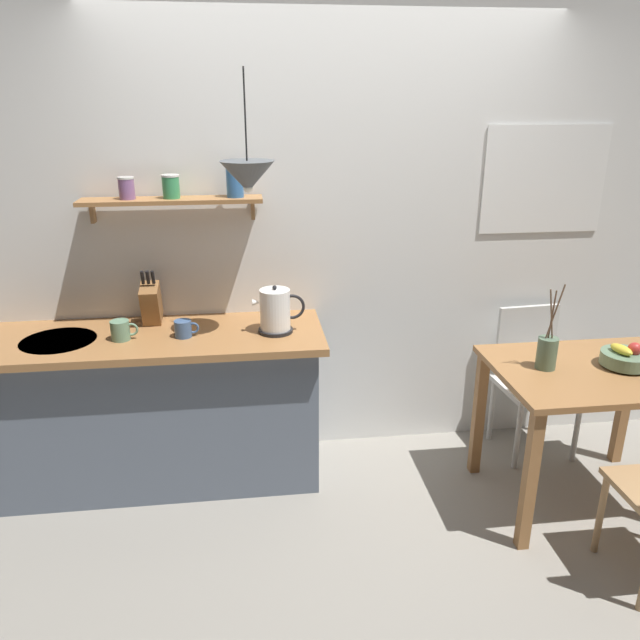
{
  "coord_description": "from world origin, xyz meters",
  "views": [
    {
      "loc": [
        -0.49,
        -2.79,
        2.07
      ],
      "look_at": [
        -0.1,
        0.25,
        0.95
      ],
      "focal_mm": 34.53,
      "sensor_mm": 36.0,
      "label": 1
    }
  ],
  "objects_px": {
    "coffee_mug_by_sink": "(121,330)",
    "pendant_lamp": "(248,177)",
    "coffee_mug_spare": "(184,329)",
    "fruit_bowl": "(626,358)",
    "knife_block": "(151,303)",
    "dining_chair_far": "(532,372)",
    "electric_kettle": "(276,311)",
    "twig_vase": "(547,352)",
    "dining_table": "(590,391)"
  },
  "relations": [
    {
      "from": "coffee_mug_spare",
      "to": "pendant_lamp",
      "type": "height_order",
      "value": "pendant_lamp"
    },
    {
      "from": "knife_block",
      "to": "pendant_lamp",
      "type": "xyz_separation_m",
      "value": [
        0.54,
        -0.3,
        0.7
      ]
    },
    {
      "from": "knife_block",
      "to": "dining_table",
      "type": "bearing_deg",
      "value": -15.64
    },
    {
      "from": "dining_chair_far",
      "to": "coffee_mug_spare",
      "type": "bearing_deg",
      "value": -175.32
    },
    {
      "from": "dining_chair_far",
      "to": "coffee_mug_by_sink",
      "type": "height_order",
      "value": "coffee_mug_by_sink"
    },
    {
      "from": "dining_table",
      "to": "electric_kettle",
      "type": "height_order",
      "value": "electric_kettle"
    },
    {
      "from": "twig_vase",
      "to": "electric_kettle",
      "type": "distance_m",
      "value": 1.39
    },
    {
      "from": "coffee_mug_by_sink",
      "to": "pendant_lamp",
      "type": "xyz_separation_m",
      "value": [
        0.67,
        -0.08,
        0.77
      ]
    },
    {
      "from": "dining_chair_far",
      "to": "fruit_bowl",
      "type": "relative_size",
      "value": 3.66
    },
    {
      "from": "pendant_lamp",
      "to": "coffee_mug_spare",
      "type": "bearing_deg",
      "value": 166.62
    },
    {
      "from": "coffee_mug_by_sink",
      "to": "coffee_mug_spare",
      "type": "distance_m",
      "value": 0.31
    },
    {
      "from": "dining_chair_far",
      "to": "pendant_lamp",
      "type": "height_order",
      "value": "pendant_lamp"
    },
    {
      "from": "dining_chair_far",
      "to": "coffee_mug_by_sink",
      "type": "xyz_separation_m",
      "value": [
        -2.35,
        -0.17,
        0.45
      ]
    },
    {
      "from": "fruit_bowl",
      "to": "twig_vase",
      "type": "distance_m",
      "value": 0.41
    },
    {
      "from": "knife_block",
      "to": "pendant_lamp",
      "type": "relative_size",
      "value": 0.57
    },
    {
      "from": "knife_block",
      "to": "fruit_bowl",
      "type": "bearing_deg",
      "value": -14.63
    },
    {
      "from": "knife_block",
      "to": "coffee_mug_by_sink",
      "type": "height_order",
      "value": "knife_block"
    },
    {
      "from": "dining_chair_far",
      "to": "pendant_lamp",
      "type": "distance_m",
      "value": 2.08
    },
    {
      "from": "pendant_lamp",
      "to": "dining_chair_far",
      "type": "bearing_deg",
      "value": 8.57
    },
    {
      "from": "electric_kettle",
      "to": "pendant_lamp",
      "type": "bearing_deg",
      "value": -141.48
    },
    {
      "from": "coffee_mug_by_sink",
      "to": "pendant_lamp",
      "type": "height_order",
      "value": "pendant_lamp"
    },
    {
      "from": "fruit_bowl",
      "to": "coffee_mug_spare",
      "type": "relative_size",
      "value": 1.89
    },
    {
      "from": "knife_block",
      "to": "coffee_mug_by_sink",
      "type": "xyz_separation_m",
      "value": [
        -0.13,
        -0.21,
        -0.07
      ]
    },
    {
      "from": "dining_table",
      "to": "twig_vase",
      "type": "height_order",
      "value": "twig_vase"
    },
    {
      "from": "dining_table",
      "to": "pendant_lamp",
      "type": "distance_m",
      "value": 2.02
    },
    {
      "from": "dining_table",
      "to": "fruit_bowl",
      "type": "relative_size",
      "value": 4.08
    },
    {
      "from": "dining_chair_far",
      "to": "knife_block",
      "type": "xyz_separation_m",
      "value": [
        -2.22,
        0.05,
        0.52
      ]
    },
    {
      "from": "dining_table",
      "to": "coffee_mug_spare",
      "type": "relative_size",
      "value": 7.71
    },
    {
      "from": "coffee_mug_spare",
      "to": "pendant_lamp",
      "type": "relative_size",
      "value": 0.23
    },
    {
      "from": "fruit_bowl",
      "to": "coffee_mug_by_sink",
      "type": "bearing_deg",
      "value": 170.75
    },
    {
      "from": "dining_table",
      "to": "coffee_mug_spare",
      "type": "distance_m",
      "value": 2.11
    },
    {
      "from": "dining_chair_far",
      "to": "electric_kettle",
      "type": "bearing_deg",
      "value": -174.26
    },
    {
      "from": "dining_table",
      "to": "pendant_lamp",
      "type": "height_order",
      "value": "pendant_lamp"
    },
    {
      "from": "knife_block",
      "to": "twig_vase",
      "type": "bearing_deg",
      "value": -16.48
    },
    {
      "from": "dining_table",
      "to": "fruit_bowl",
      "type": "distance_m",
      "value": 0.24
    },
    {
      "from": "coffee_mug_spare",
      "to": "coffee_mug_by_sink",
      "type": "bearing_deg",
      "value": -179.82
    },
    {
      "from": "twig_vase",
      "to": "electric_kettle",
      "type": "relative_size",
      "value": 1.61
    },
    {
      "from": "coffee_mug_spare",
      "to": "electric_kettle",
      "type": "bearing_deg",
      "value": 1.25
    },
    {
      "from": "coffee_mug_by_sink",
      "to": "pendant_lamp",
      "type": "bearing_deg",
      "value": -7.15
    },
    {
      "from": "fruit_bowl",
      "to": "pendant_lamp",
      "type": "height_order",
      "value": "pendant_lamp"
    },
    {
      "from": "dining_chair_far",
      "to": "coffee_mug_by_sink",
      "type": "relative_size",
      "value": 6.36
    },
    {
      "from": "twig_vase",
      "to": "dining_chair_far",
      "type": "bearing_deg",
      "value": 67.76
    },
    {
      "from": "fruit_bowl",
      "to": "knife_block",
      "type": "xyz_separation_m",
      "value": [
        -2.4,
        0.63,
        0.19
      ]
    },
    {
      "from": "knife_block",
      "to": "coffee_mug_spare",
      "type": "height_order",
      "value": "knife_block"
    },
    {
      "from": "dining_chair_far",
      "to": "coffee_mug_by_sink",
      "type": "bearing_deg",
      "value": -175.92
    },
    {
      "from": "coffee_mug_spare",
      "to": "pendant_lamp",
      "type": "xyz_separation_m",
      "value": [
        0.36,
        -0.09,
        0.78
      ]
    },
    {
      "from": "dining_table",
      "to": "coffee_mug_by_sink",
      "type": "relative_size",
      "value": 7.1
    },
    {
      "from": "coffee_mug_by_sink",
      "to": "dining_chair_far",
      "type": "bearing_deg",
      "value": 4.08
    },
    {
      "from": "fruit_bowl",
      "to": "coffee_mug_by_sink",
      "type": "distance_m",
      "value": 2.56
    },
    {
      "from": "electric_kettle",
      "to": "pendant_lamp",
      "type": "height_order",
      "value": "pendant_lamp"
    }
  ]
}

